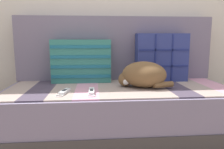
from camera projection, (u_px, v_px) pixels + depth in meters
The scene contains 8 objects.
ground_plane at pixel (122, 144), 1.57m from camera, with size 14.00×14.00×0.00m, color #7A6651.
couch at pixel (119, 111), 1.69m from camera, with size 1.72×0.80×0.40m.
sofa_backrest at pixel (115, 48), 1.94m from camera, with size 1.69×0.14×0.54m.
throw_pillow_quilted at pixel (161, 57), 1.84m from camera, with size 0.43×0.14×0.40m.
throw_pillow_striped at pixel (81, 61), 1.78m from camera, with size 0.48×0.14×0.35m.
sleeping_cat at pixel (142, 75), 1.59m from camera, with size 0.38×0.30×0.19m.
game_remote_near at pixel (64, 92), 1.43m from camera, with size 0.09×0.19×0.02m.
game_remote_far at pixel (92, 91), 1.44m from camera, with size 0.05×0.20×0.02m.
Camera 1 is at (-0.20, -1.46, 0.75)m, focal length 35.00 mm.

